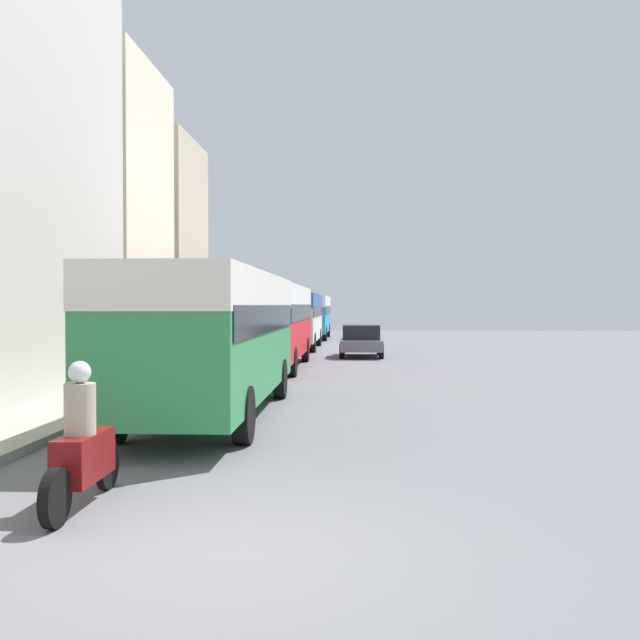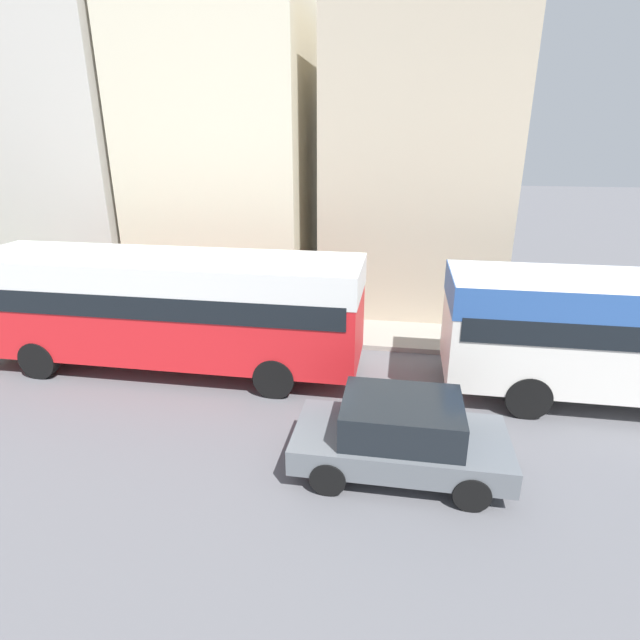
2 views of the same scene
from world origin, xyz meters
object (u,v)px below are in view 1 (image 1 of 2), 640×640
object	(u,v)px
bus_lead	(213,324)
bus_following	(269,315)
bus_rear	(310,311)
car_crossing	(361,340)
motorcycle_behind_lead	(82,450)
pedestrian_near_curb	(210,336)
bus_third_in_line	(294,313)

from	to	relation	value
bus_lead	bus_following	bearing A→B (deg)	91.03
bus_rear	car_crossing	world-z (taller)	bus_rear
motorcycle_behind_lead	pedestrian_near_curb	xyz separation A→B (m)	(-2.89, 21.47, 0.40)
bus_following	pedestrian_near_curb	xyz separation A→B (m)	(-2.86, 3.09, -0.92)
pedestrian_near_curb	car_crossing	bearing A→B (deg)	25.58
bus_lead	bus_third_in_line	bearing A→B (deg)	90.61
bus_rear	motorcycle_behind_lead	xyz separation A→B (m)	(-0.08, -41.48, -1.25)
bus_rear	car_crossing	bearing A→B (deg)	-78.62
bus_lead	pedestrian_near_curb	xyz separation A→B (m)	(-3.07, 14.62, -0.90)
bus_lead	pedestrian_near_curb	distance (m)	14.97
motorcycle_behind_lead	car_crossing	distance (m)	24.78
bus_third_in_line	motorcycle_behind_lead	bearing A→B (deg)	-89.87
bus_third_in_line	car_crossing	distance (m)	6.81
bus_following	pedestrian_near_curb	distance (m)	4.31
bus_lead	bus_third_in_line	xyz separation A→B (m)	(-0.25, 23.36, -0.05)
motorcycle_behind_lead	pedestrian_near_curb	size ratio (longest dim) A/B	1.24
bus_following	car_crossing	bearing A→B (deg)	60.19
pedestrian_near_curb	motorcycle_behind_lead	bearing A→B (deg)	-82.33
bus_third_in_line	bus_following	bearing A→B (deg)	-89.80
motorcycle_behind_lead	bus_following	bearing A→B (deg)	90.08
bus_third_in_line	pedestrian_near_curb	world-z (taller)	bus_third_in_line
bus_rear	car_crossing	distance (m)	17.33
bus_lead	motorcycle_behind_lead	world-z (taller)	bus_lead
car_crossing	pedestrian_near_curb	world-z (taller)	pedestrian_near_curb
pedestrian_near_curb	bus_lead	bearing A→B (deg)	-78.13
bus_following	bus_rear	world-z (taller)	bus_following
bus_rear	pedestrian_near_curb	distance (m)	20.25
motorcycle_behind_lead	pedestrian_near_curb	bearing A→B (deg)	97.67
car_crossing	bus_rear	bearing A→B (deg)	101.38
motorcycle_behind_lead	car_crossing	size ratio (longest dim) A/B	0.57
bus_following	motorcycle_behind_lead	distance (m)	18.43
bus_rear	bus_third_in_line	bearing A→B (deg)	-90.78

